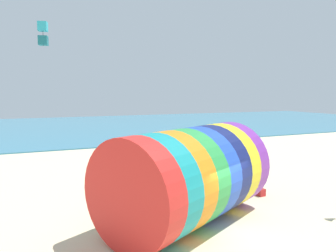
% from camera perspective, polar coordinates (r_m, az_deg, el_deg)
% --- Properties ---
extents(ground_plane, '(120.00, 120.00, 0.00)m').
position_cam_1_polar(ground_plane, '(12.92, 10.35, -17.76)').
color(ground_plane, beige).
extents(sea, '(120.00, 40.00, 0.10)m').
position_cam_1_polar(sea, '(50.84, -15.81, -0.14)').
color(sea, teal).
rests_on(sea, ground).
extents(giant_inflatable_tube, '(7.99, 6.61, 3.78)m').
position_cam_1_polar(giant_inflatable_tube, '(13.03, 3.62, -8.67)').
color(giant_inflatable_tube, red).
rests_on(giant_inflatable_tube, ground).
extents(kite_handler, '(0.29, 0.40, 1.59)m').
position_cam_1_polar(kite_handler, '(17.91, 12.31, -8.33)').
color(kite_handler, '#383D56').
rests_on(kite_handler, ground).
extents(kite_cyan_box, '(0.70, 0.70, 1.62)m').
position_cam_1_polar(kite_cyan_box, '(23.93, -20.95, 14.80)').
color(kite_cyan_box, '#2DB2C6').
extents(bystander_near_water, '(0.41, 0.41, 1.69)m').
position_cam_1_polar(bystander_near_water, '(20.00, 5.36, -6.56)').
color(bystander_near_water, black).
rests_on(bystander_near_water, ground).
extents(cooler_box, '(0.41, 0.55, 0.36)m').
position_cam_1_polar(cooler_box, '(17.39, 15.66, -10.99)').
color(cooler_box, red).
rests_on(cooler_box, ground).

